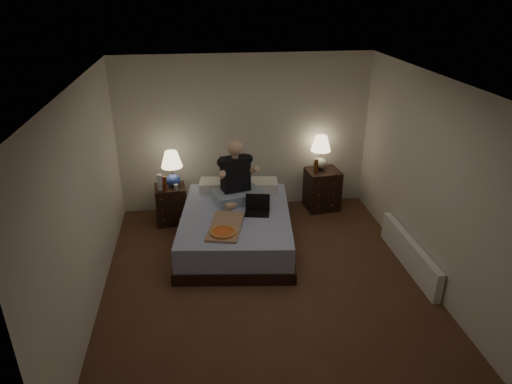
{
  "coord_description": "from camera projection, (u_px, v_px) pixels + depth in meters",
  "views": [
    {
      "loc": [
        -0.75,
        -4.68,
        3.44
      ],
      "look_at": [
        0.0,
        0.9,
        0.85
      ],
      "focal_mm": 32.0,
      "sensor_mm": 36.0,
      "label": 1
    }
  ],
  "objects": [
    {
      "name": "soda_can",
      "position": [
        176.0,
        188.0,
        6.82
      ],
      "size": [
        0.07,
        0.07,
        0.1
      ],
      "primitive_type": "cylinder",
      "color": "#A9A9A5",
      "rests_on": "nightstand_left"
    },
    {
      "name": "bed",
      "position": [
        236.0,
        228.0,
        6.51
      ],
      "size": [
        1.73,
        2.17,
        0.5
      ],
      "primitive_type": "cube",
      "rotation": [
        0.0,
        0.0,
        -0.12
      ],
      "color": "#5C6CB8",
      "rests_on": "floor"
    },
    {
      "name": "wall_back",
      "position": [
        245.0,
        134.0,
        7.24
      ],
      "size": [
        4.0,
        0.0,
        2.5
      ],
      "primitive_type": "cube",
      "rotation": [
        1.57,
        0.0,
        0.0
      ],
      "color": "silver",
      "rests_on": "ground"
    },
    {
      "name": "laptop",
      "position": [
        257.0,
        206.0,
        6.32
      ],
      "size": [
        0.39,
        0.34,
        0.24
      ],
      "primitive_type": null,
      "rotation": [
        0.0,
        0.0,
        -0.2
      ],
      "color": "black",
      "rests_on": "bed"
    },
    {
      "name": "beer_bottle_left",
      "position": [
        165.0,
        184.0,
        6.79
      ],
      "size": [
        0.06,
        0.06,
        0.23
      ],
      "primitive_type": "cylinder",
      "color": "#61220D",
      "rests_on": "nightstand_left"
    },
    {
      "name": "water_bottle",
      "position": [
        160.0,
        182.0,
        6.81
      ],
      "size": [
        0.07,
        0.07,
        0.25
      ],
      "primitive_type": "cylinder",
      "color": "silver",
      "rests_on": "nightstand_left"
    },
    {
      "name": "wall_left",
      "position": [
        86.0,
        203.0,
        4.97
      ],
      "size": [
        0.0,
        4.5,
        2.5
      ],
      "primitive_type": "cube",
      "rotation": [
        1.57,
        0.0,
        1.57
      ],
      "color": "silver",
      "rests_on": "ground"
    },
    {
      "name": "lamp_left",
      "position": [
        172.0,
        169.0,
        6.88
      ],
      "size": [
        0.41,
        0.41,
        0.56
      ],
      "primitive_type": null,
      "rotation": [
        0.0,
        0.0,
        0.33
      ],
      "color": "#293F98",
      "rests_on": "nightstand_left"
    },
    {
      "name": "floor",
      "position": [
        266.0,
        283.0,
        5.74
      ],
      "size": [
        4.0,
        4.5,
        0.0
      ],
      "primitive_type": "cube",
      "color": "brown",
      "rests_on": "ground"
    },
    {
      "name": "beer_bottle_right",
      "position": [
        316.0,
        166.0,
        7.26
      ],
      "size": [
        0.06,
        0.06,
        0.23
      ],
      "primitive_type": "cylinder",
      "color": "#5B2F0D",
      "rests_on": "nightstand_right"
    },
    {
      "name": "person",
      "position": [
        236.0,
        172.0,
        6.54
      ],
      "size": [
        0.77,
        0.66,
        0.93
      ],
      "primitive_type": null,
      "rotation": [
        0.0,
        0.0,
        0.24
      ],
      "color": "black",
      "rests_on": "bed"
    },
    {
      "name": "lamp_right",
      "position": [
        320.0,
        153.0,
        7.33
      ],
      "size": [
        0.36,
        0.36,
        0.56
      ],
      "primitive_type": null,
      "rotation": [
        0.0,
        0.0,
        0.13
      ],
      "color": "#96978F",
      "rests_on": "nightstand_right"
    },
    {
      "name": "ceiling",
      "position": [
        268.0,
        83.0,
        4.69
      ],
      "size": [
        4.0,
        4.5,
        0.0
      ],
      "primitive_type": "cube",
      "rotation": [
        3.14,
        0.0,
        0.0
      ],
      "color": "white",
      "rests_on": "ground"
    },
    {
      "name": "wall_right",
      "position": [
        431.0,
        183.0,
        5.46
      ],
      "size": [
        0.0,
        4.5,
        2.5
      ],
      "primitive_type": "cube",
      "rotation": [
        1.57,
        0.0,
        -1.57
      ],
      "color": "silver",
      "rests_on": "ground"
    },
    {
      "name": "pizza_box",
      "position": [
        223.0,
        233.0,
        5.81
      ],
      "size": [
        0.57,
        0.83,
        0.08
      ],
      "primitive_type": null,
      "rotation": [
        0.0,
        0.0,
        -0.24
      ],
      "color": "tan",
      "rests_on": "bed"
    },
    {
      "name": "nightstand_right",
      "position": [
        322.0,
        189.0,
        7.53
      ],
      "size": [
        0.56,
        0.51,
        0.67
      ],
      "primitive_type": "cube",
      "rotation": [
        0.0,
        0.0,
        0.1
      ],
      "color": "black",
      "rests_on": "floor"
    },
    {
      "name": "nightstand_left",
      "position": [
        171.0,
        204.0,
        7.1
      ],
      "size": [
        0.5,
        0.45,
        0.6
      ],
      "primitive_type": "cube",
      "rotation": [
        0.0,
        0.0,
        0.09
      ],
      "color": "black",
      "rests_on": "floor"
    },
    {
      "name": "radiator",
      "position": [
        409.0,
        253.0,
        5.99
      ],
      "size": [
        0.1,
        1.6,
        0.4
      ],
      "primitive_type": "cube",
      "color": "white",
      "rests_on": "floor"
    },
    {
      "name": "wall_front",
      "position": [
        316.0,
        326.0,
        3.19
      ],
      "size": [
        4.0,
        0.0,
        2.5
      ],
      "primitive_type": "cube",
      "rotation": [
        -1.57,
        0.0,
        0.0
      ],
      "color": "silver",
      "rests_on": "ground"
    }
  ]
}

